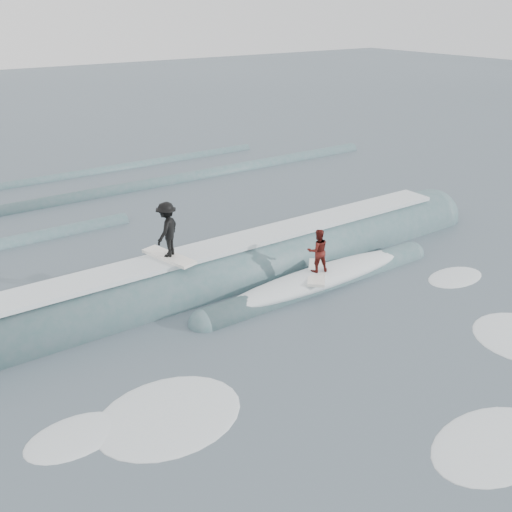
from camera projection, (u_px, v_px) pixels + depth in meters
ground at (377, 366)px, 14.97m from camera, size 160.00×160.00×0.00m
breaking_wave at (248, 275)px, 19.85m from camera, size 22.41×4.05×2.54m
surfer_black at (167, 232)px, 17.64m from camera, size 1.29×2.07×1.85m
surfer_red at (318, 254)px, 18.63m from camera, size 1.74×1.86×1.57m
whitewater at (379, 381)px, 14.39m from camera, size 15.41×7.42×0.10m
far_swells at (81, 201)px, 27.24m from camera, size 39.26×8.65×0.80m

